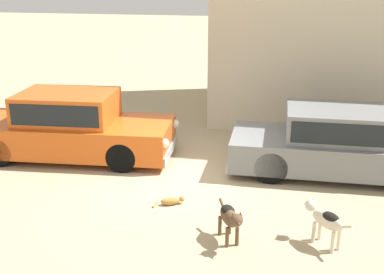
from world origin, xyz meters
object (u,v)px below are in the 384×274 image
at_px(stray_dog_spotted, 230,217).
at_px(stray_dog_tan, 325,219).
at_px(stray_cat, 172,201).
at_px(parked_sedan_second, 335,142).
at_px(parked_sedan_nearest, 70,125).

height_order(stray_dog_spotted, stray_dog_tan, stray_dog_tan).
relative_size(stray_dog_spotted, stray_cat, 1.65).
bearing_deg(stray_dog_spotted, stray_dog_tan, 71.93).
bearing_deg(stray_dog_spotted, parked_sedan_second, 124.86).
height_order(parked_sedan_nearest, stray_cat, parked_sedan_nearest).
bearing_deg(stray_dog_spotted, stray_cat, -157.89).
distance_m(parked_sedan_nearest, stray_dog_tan, 6.28).
bearing_deg(stray_dog_spotted, parked_sedan_nearest, -153.02).
relative_size(parked_sedan_second, stray_dog_spotted, 5.02).
bearing_deg(stray_cat, parked_sedan_second, 11.59).
xyz_separation_m(parked_sedan_nearest, stray_dog_tan, (5.57, -2.88, -0.29)).
xyz_separation_m(stray_dog_spotted, stray_cat, (-1.21, 1.09, -0.37)).
height_order(parked_sedan_second, stray_cat, parked_sedan_second).
xyz_separation_m(parked_sedan_second, stray_dog_tan, (-0.36, -3.07, -0.24)).
height_order(parked_sedan_nearest, parked_sedan_second, parked_sedan_nearest).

